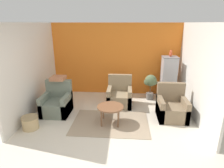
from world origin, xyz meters
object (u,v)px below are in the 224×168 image
Objects in this scene: armchair_middle at (120,96)px; potted_plant at (150,83)px; armchair_right at (172,108)px; birdcage at (168,79)px; coffee_table at (110,108)px; armchair_left at (57,104)px; parrot at (171,54)px; wicker_basket at (30,122)px.

potted_plant is (1.02, 0.55, 0.28)m from armchair_middle.
armchair_right is 0.63× the size of birdcage.
armchair_left is at bearing 164.03° from coffee_table.
armchair_middle is (0.19, 1.18, -0.14)m from coffee_table.
armchair_middle is (-1.46, 0.75, 0.00)m from armchair_right.
armchair_right is (1.65, 0.43, -0.14)m from coffee_table.
parrot is 0.54× the size of wicker_basket.
armchair_middle is at bearing -160.79° from parrot.
armchair_right is at bearing -0.48° from armchair_left.
wicker_basket is at bearing -150.01° from birdcage.
coffee_table is 1.66m from armchair_left.
wicker_basket is (-0.37, -0.88, -0.12)m from armchair_left.
armchair_left and armchair_middle have the same top height.
parrot is at bearing 20.81° from armchair_left.
armchair_middle is 2.32× the size of wicker_basket.
armchair_left is 3.09m from potted_plant.
parrot reaches higher than armchair_right.
birdcage is at bearing 19.15° from armchair_middle.
birdcage is (0.14, 1.31, 0.44)m from armchair_right.
armchair_left is (-1.59, 0.45, -0.14)m from coffee_table.
coffee_table is at bearing -165.46° from armchair_right.
armchair_right and armchair_middle have the same top height.
armchair_middle is at bearing 36.80° from wicker_basket.
armchair_right is at bearing 14.54° from coffee_table.
parrot is at bearing 44.21° from coffee_table.
armchair_right is at bearing 13.29° from wicker_basket.
armchair_middle is (1.78, 0.73, 0.00)m from armchair_left.
armchair_left is 4.28× the size of parrot.
armchair_right is 1.08× the size of potted_plant.
armchair_right is at bearing -96.05° from birdcage.
coffee_table is 0.73× the size of armchair_middle.
potted_plant is 3.85m from wicker_basket.
parrot reaches higher than armchair_middle.
parrot reaches higher than potted_plant.
parrot is (1.78, 1.74, 1.14)m from coffee_table.
wicker_basket is at bearing -143.20° from armchair_middle.
armchair_middle is at bearing -160.85° from birdcage.
coffee_table is at bearing -135.79° from parrot.
armchair_right is (3.23, -0.03, 0.00)m from armchair_left.
birdcage is at bearing 0.29° from potted_plant.
wicker_basket is (-3.16, -2.15, -0.40)m from potted_plant.
birdcage is (1.59, 0.55, 0.44)m from armchair_middle.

